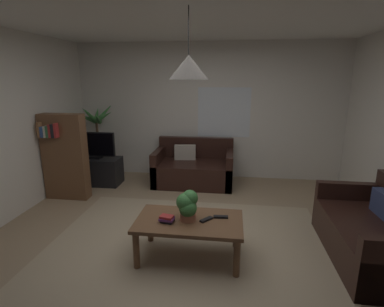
# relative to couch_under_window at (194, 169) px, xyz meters

# --- Properties ---
(floor) EXTENTS (5.12, 5.15, 0.02)m
(floor) POSITION_rel_couch_under_window_xyz_m (0.21, -2.09, -0.29)
(floor) COLOR #9E8466
(floor) RESTS_ON ground
(rug) EXTENTS (3.33, 2.83, 0.01)m
(rug) POSITION_rel_couch_under_window_xyz_m (0.21, -2.29, -0.27)
(rug) COLOR tan
(rug) RESTS_ON ground
(wall_back) EXTENTS (5.24, 0.06, 2.60)m
(wall_back) POSITION_rel_couch_under_window_xyz_m (0.21, 0.52, 1.02)
(wall_back) COLOR silver
(wall_back) RESTS_ON ground
(ceiling) EXTENTS (5.12, 5.15, 0.02)m
(ceiling) POSITION_rel_couch_under_window_xyz_m (0.21, -2.09, 2.33)
(ceiling) COLOR white
(window_pane) EXTENTS (1.00, 0.01, 0.95)m
(window_pane) POSITION_rel_couch_under_window_xyz_m (0.52, 0.49, 1.02)
(window_pane) COLOR white
(couch_under_window) EXTENTS (1.45, 0.85, 0.82)m
(couch_under_window) POSITION_rel_couch_under_window_xyz_m (0.00, 0.00, 0.00)
(couch_under_window) COLOR black
(couch_under_window) RESTS_ON ground
(couch_right_side) EXTENTS (0.85, 1.51, 0.82)m
(couch_right_side) POSITION_rel_couch_under_window_xyz_m (2.28, -2.13, -0.00)
(couch_right_side) COLOR black
(couch_right_side) RESTS_ON ground
(coffee_table) EXTENTS (1.16, 0.66, 0.45)m
(coffee_table) POSITION_rel_couch_under_window_xyz_m (0.26, -2.37, 0.11)
(coffee_table) COLOR brown
(coffee_table) RESTS_ON ground
(book_on_table_0) EXTENTS (0.15, 0.14, 0.03)m
(book_on_table_0) POSITION_rel_couch_under_window_xyz_m (0.03, -2.45, 0.19)
(book_on_table_0) COLOR black
(book_on_table_0) RESTS_ON coffee_table
(book_on_table_1) EXTENTS (0.16, 0.13, 0.02)m
(book_on_table_1) POSITION_rel_couch_under_window_xyz_m (0.03, -2.45, 0.22)
(book_on_table_1) COLOR #72387F
(book_on_table_1) RESTS_ON coffee_table
(book_on_table_2) EXTENTS (0.15, 0.12, 0.02)m
(book_on_table_2) POSITION_rel_couch_under_window_xyz_m (0.03, -2.46, 0.24)
(book_on_table_2) COLOR #B22D2D
(book_on_table_2) RESTS_ON coffee_table
(remote_on_table_0) EXTENTS (0.14, 0.15, 0.02)m
(remote_on_table_0) POSITION_rel_couch_under_window_xyz_m (0.44, -2.36, 0.19)
(remote_on_table_0) COLOR black
(remote_on_table_0) RESTS_ON coffee_table
(remote_on_table_1) EXTENTS (0.16, 0.06, 0.02)m
(remote_on_table_1) POSITION_rel_couch_under_window_xyz_m (0.60, -2.28, 0.19)
(remote_on_table_1) COLOR black
(remote_on_table_1) RESTS_ON coffee_table
(potted_plant_on_table) EXTENTS (0.23, 0.23, 0.34)m
(potted_plant_on_table) POSITION_rel_couch_under_window_xyz_m (0.24, -2.38, 0.36)
(potted_plant_on_table) COLOR #B77051
(potted_plant_on_table) RESTS_ON coffee_table
(tv_stand) EXTENTS (0.90, 0.44, 0.50)m
(tv_stand) POSITION_rel_couch_under_window_xyz_m (-1.80, -0.26, -0.03)
(tv_stand) COLOR black
(tv_stand) RESTS_ON ground
(tv) EXTENTS (0.78, 0.16, 0.49)m
(tv) POSITION_rel_couch_under_window_xyz_m (-1.80, -0.28, 0.48)
(tv) COLOR black
(tv) RESTS_ON tv_stand
(potted_palm_corner) EXTENTS (0.78, 0.78, 1.48)m
(potted_palm_corner) POSITION_rel_couch_under_window_xyz_m (-1.96, 0.21, 0.42)
(potted_palm_corner) COLOR #B77051
(potted_palm_corner) RESTS_ON ground
(bookshelf_corner) EXTENTS (0.70, 0.31, 1.40)m
(bookshelf_corner) POSITION_rel_couch_under_window_xyz_m (-1.99, -0.96, 0.44)
(bookshelf_corner) COLOR brown
(bookshelf_corner) RESTS_ON ground
(pendant_lamp) EXTENTS (0.39, 0.39, 0.66)m
(pendant_lamp) POSITION_rel_couch_under_window_xyz_m (0.26, -2.37, 1.78)
(pendant_lamp) COLOR black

